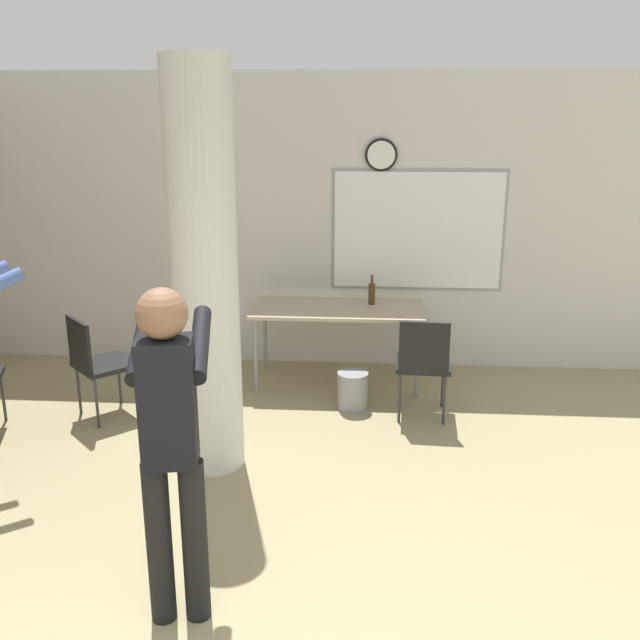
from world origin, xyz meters
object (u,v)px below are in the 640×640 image
person_playing_front (170,432)px  folding_table (337,313)px  bottle_on_table (372,293)px  chair_near_pillar (97,359)px  chair_table_right (423,360)px

person_playing_front → folding_table: bearing=78.8°
bottle_on_table → folding_table: bearing=-156.9°
folding_table → chair_near_pillar: (-1.91, -0.91, -0.17)m
folding_table → bottle_on_table: size_ratio=5.63×
folding_table → chair_table_right: bearing=-45.3°
folding_table → bottle_on_table: (0.31, 0.13, 0.16)m
chair_table_right → person_playing_front: (-1.37, -2.48, 0.50)m
chair_table_right → person_playing_front: 2.87m
chair_table_right → bottle_on_table: bearing=115.9°
bottle_on_table → chair_table_right: size_ratio=0.32×
chair_near_pillar → person_playing_front: 2.68m
chair_near_pillar → person_playing_front: person_playing_front is taller
bottle_on_table → chair_table_right: bearing=-64.1°
folding_table → person_playing_front: 3.30m
folding_table → chair_table_right: size_ratio=1.78×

